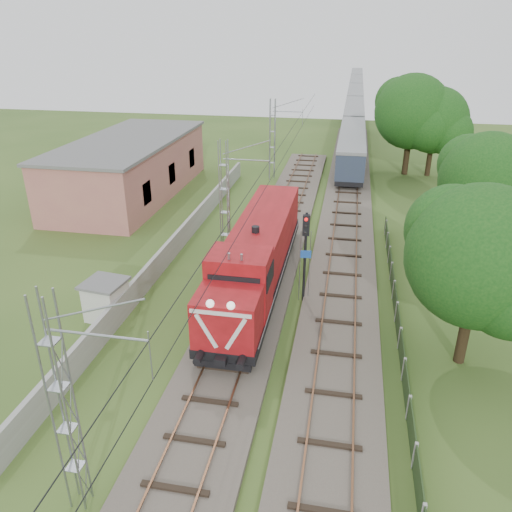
% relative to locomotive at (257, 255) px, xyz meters
% --- Properties ---
extents(ground, '(140.00, 140.00, 0.00)m').
position_rel_locomotive_xyz_m(ground, '(0.00, -7.71, -2.26)').
color(ground, '#314D1D').
rests_on(ground, ground).
extents(track_main, '(4.20, 70.00, 0.45)m').
position_rel_locomotive_xyz_m(track_main, '(0.00, -0.71, -2.08)').
color(track_main, '#6B6054').
rests_on(track_main, ground).
extents(track_side, '(4.20, 80.00, 0.45)m').
position_rel_locomotive_xyz_m(track_side, '(5.00, 12.29, -2.08)').
color(track_side, '#6B6054').
rests_on(track_side, ground).
extents(catenary, '(3.31, 70.00, 8.00)m').
position_rel_locomotive_xyz_m(catenary, '(-2.95, 4.29, 1.79)').
color(catenary, gray).
rests_on(catenary, ground).
extents(boundary_wall, '(0.25, 40.00, 1.50)m').
position_rel_locomotive_xyz_m(boundary_wall, '(-6.50, 4.29, -1.51)').
color(boundary_wall, '#9E9E99').
rests_on(boundary_wall, ground).
extents(station_building, '(8.40, 20.40, 5.22)m').
position_rel_locomotive_xyz_m(station_building, '(-15.00, 16.29, 0.37)').
color(station_building, '#B16D5F').
rests_on(station_building, ground).
extents(fence, '(0.12, 32.00, 1.20)m').
position_rel_locomotive_xyz_m(fence, '(8.00, -4.71, -1.66)').
color(fence, black).
rests_on(fence, ground).
extents(locomotive, '(3.03, 17.33, 4.40)m').
position_rel_locomotive_xyz_m(locomotive, '(0.00, 0.00, 0.00)').
color(locomotive, black).
rests_on(locomotive, ground).
extents(coach_rake, '(2.82, 105.49, 3.26)m').
position_rel_locomotive_xyz_m(coach_rake, '(5.00, 73.05, 0.11)').
color(coach_rake, black).
rests_on(coach_rake, ground).
extents(signal_post, '(0.60, 0.46, 5.40)m').
position_rel_locomotive_xyz_m(signal_post, '(2.88, -1.01, 1.45)').
color(signal_post, black).
rests_on(signal_post, ground).
extents(relay_hut, '(2.35, 2.35, 2.17)m').
position_rel_locomotive_xyz_m(relay_hut, '(-7.40, -4.67, -1.17)').
color(relay_hut, beige).
rests_on(relay_hut, ground).
extents(tree_a, '(6.67, 6.35, 8.65)m').
position_rel_locomotive_xyz_m(tree_a, '(10.81, -5.26, 3.13)').
color(tree_a, '#342515').
rests_on(tree_a, ground).
extents(tree_b, '(6.51, 6.20, 8.44)m').
position_rel_locomotive_xyz_m(tree_b, '(13.94, 7.90, 3.00)').
color(tree_b, '#342515').
rests_on(tree_b, ground).
extents(tree_c, '(7.95, 7.58, 10.31)m').
position_rel_locomotive_xyz_m(tree_c, '(10.90, 28.39, 4.17)').
color(tree_c, '#342515').
rests_on(tree_c, ground).
extents(tree_d, '(7.03, 6.69, 9.11)m').
position_rel_locomotive_xyz_m(tree_d, '(13.22, 28.27, 3.42)').
color(tree_d, '#342515').
rests_on(tree_d, ground).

